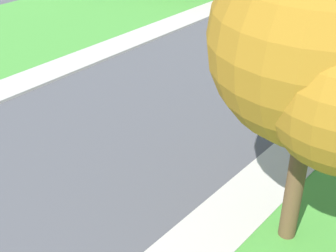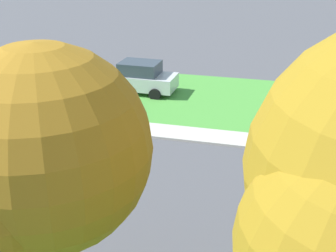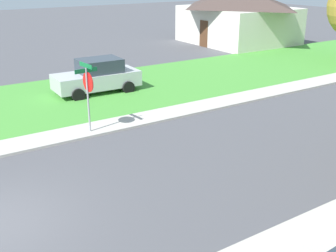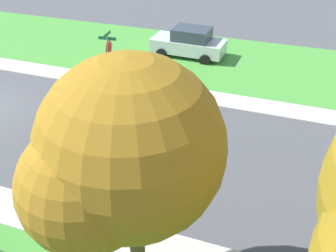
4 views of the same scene
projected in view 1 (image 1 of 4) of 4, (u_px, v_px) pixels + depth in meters
sidewalk_east at (266, 182)px, 11.65m from camera, size 1.40×56.00×0.10m
sidewalk_west at (35, 78)px, 16.86m from camera, size 1.40×56.00×0.10m
tree_sidewalk_mid at (327, 53)px, 7.69m from camera, size 4.08×3.80×6.33m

